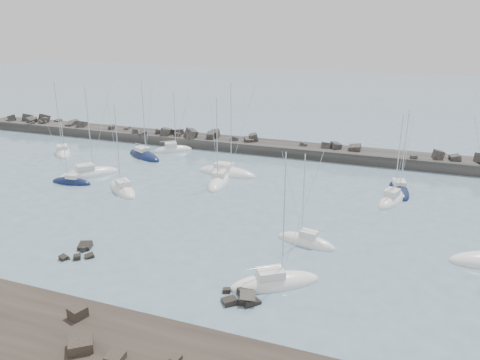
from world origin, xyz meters
name	(u,v)px	position (x,y,z in m)	size (l,w,h in m)	color
ground	(159,228)	(0.00, 0.00, 0.00)	(400.00, 400.00, 0.00)	slate
rock_shelf	(15,337)	(-0.14, -22.00, 0.01)	(140.00, 12.00, 1.80)	black
rock_cluster_near	(82,252)	(-4.54, -8.43, 0.10)	(3.34, 4.27, 1.17)	black
rock_cluster_far	(244,300)	(14.81, -10.86, 0.03)	(4.11, 3.49, 1.77)	black
breakwater	(221,146)	(-7.80, 37.97, 0.32)	(115.00, 6.62, 5.16)	#2B2926
sailboat_1	(63,152)	(-34.05, 23.40, 0.14)	(8.14, 8.37, 14.04)	white
sailboat_2	(71,182)	(-20.85, 9.77, 0.14)	(6.74, 2.61, 10.60)	#0F1A40
sailboat_3	(89,174)	(-20.89, 13.98, 0.15)	(8.28, 9.34, 15.15)	white
sailboat_4	(227,173)	(-0.32, 22.42, 0.14)	(10.27, 3.76, 15.87)	white
sailboat_5	(123,190)	(-11.58, 9.67, 0.15)	(8.29, 7.37, 13.54)	white
sailboat_6	(219,182)	(0.24, 17.80, 0.15)	(4.47, 9.35, 14.28)	white
sailboat_7	(275,283)	(16.62, -7.35, 0.14)	(8.78, 7.27, 13.87)	white
sailboat_8	(399,191)	(26.31, 23.49, 0.14)	(4.28, 8.60, 13.06)	#0F1A40
sailboat_9	(306,242)	(17.44, 2.22, 0.15)	(7.23, 3.51, 11.21)	white
sailboat_10	(392,200)	(25.64, 19.19, 0.15)	(4.70, 8.47, 12.98)	white
sailboat_13	(144,156)	(-18.30, 26.50, 0.15)	(9.62, 7.02, 14.82)	#0F1A40
sailboat_14	(173,150)	(-15.33, 31.99, 0.15)	(7.17, 6.50, 11.96)	white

